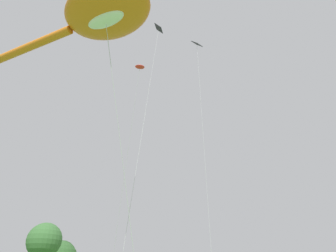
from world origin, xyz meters
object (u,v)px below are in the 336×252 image
small_kite_tiny_distant (197,53)px  big_show_kite (102,15)px  small_kite_bird_shape (139,73)px  tree_pine_center (44,241)px  small_kite_diamond_red (157,39)px

small_kite_tiny_distant → big_show_kite: bearing=-83.2°
small_kite_tiny_distant → small_kite_bird_shape: size_ratio=1.54×
small_kite_bird_shape → tree_pine_center: size_ratio=1.56×
small_kite_bird_shape → small_kite_diamond_red: size_ratio=0.73×
small_kite_bird_shape → small_kite_diamond_red: 5.09m
big_show_kite → small_kite_tiny_distant: size_ratio=0.54×
small_kite_diamond_red → tree_pine_center: (8.70, 36.75, -13.15)m
small_kite_tiny_distant → tree_pine_center: 39.82m
small_kite_tiny_distant → small_kite_diamond_red: (-6.47, -0.40, -2.95)m
big_show_kite → small_kite_diamond_red: (7.96, 4.68, 7.67)m
small_kite_tiny_distant → small_kite_diamond_red: size_ratio=1.12×
big_show_kite → small_kite_bird_shape: bearing=107.3°
big_show_kite → small_kite_diamond_red: bearing=99.9°
big_show_kite → small_kite_tiny_distant: (14.43, 5.08, 10.62)m
tree_pine_center → small_kite_bird_shape: bearing=-105.8°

